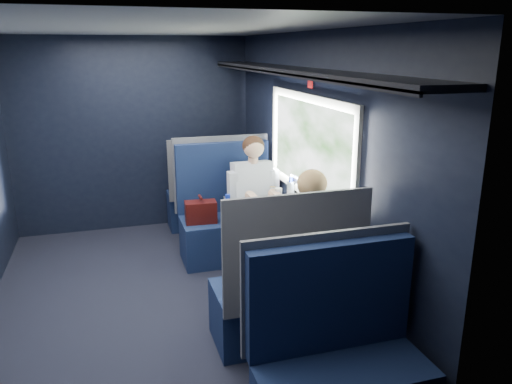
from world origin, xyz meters
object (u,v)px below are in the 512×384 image
object	(u,v)px
seat_row_back	(339,368)
table	(270,221)
seat_bay_far	(284,294)
laptop	(295,198)
seat_row_front	(210,196)
cup	(278,193)
bottle_small	(291,191)
woman	(308,242)
man	(255,194)
seat_bay_near	(227,219)

from	to	relation	value
seat_row_back	table	bearing A→B (deg)	84.20
seat_bay_far	laptop	world-z (taller)	seat_bay_far
seat_row_front	cup	world-z (taller)	seat_row_front
seat_row_back	laptop	xyz separation A→B (m)	(0.48, 1.94, 0.40)
bottle_small	seat_row_front	bearing A→B (deg)	107.54
laptop	seat_bay_far	bearing A→B (deg)	-115.11
table	seat_row_back	distance (m)	1.82
seat_row_front	woman	bearing A→B (deg)	-84.30
seat_bay_far	man	distance (m)	1.62
seat_row_back	seat_row_front	bearing A→B (deg)	90.00
table	woman	xyz separation A→B (m)	(0.07, -0.71, 0.06)
woman	bottle_small	distance (m)	1.02
woman	seat_bay_near	bearing A→B (deg)	99.39
seat_bay_near	cup	distance (m)	0.71
laptop	bottle_small	bearing A→B (deg)	89.04
seat_row_back	woman	xyz separation A→B (m)	(0.25, 1.09, 0.32)
seat_row_back	cup	distance (m)	2.30
seat_row_front	bottle_small	xyz separation A→B (m)	(0.48, -1.52, 0.44)
seat_bay_near	man	size ratio (longest dim) A/B	0.95
seat_bay_far	laptop	xyz separation A→B (m)	(0.48, 1.02, 0.40)
seat_row_front	seat_row_back	bearing A→B (deg)	-90.00
man	bottle_small	bearing A→B (deg)	-61.34
table	laptop	distance (m)	0.36
laptop	cup	bearing A→B (deg)	102.47
table	seat_row_front	distance (m)	1.82
man	seat_bay_far	bearing A→B (deg)	-99.03
seat_row_front	cup	xyz separation A→B (m)	(0.41, -1.36, 0.38)
table	seat_bay_near	size ratio (longest dim) A/B	0.79
man	bottle_small	xyz separation A→B (m)	(0.23, -0.42, 0.13)
seat_bay_far	seat_row_back	size ratio (longest dim) A/B	1.09
laptop	seat_row_back	bearing A→B (deg)	-103.83
seat_bay_far	laptop	bearing A→B (deg)	64.89
seat_bay_far	cup	world-z (taller)	seat_bay_far
woman	laptop	size ratio (longest dim) A/B	3.38
seat_bay_near	seat_row_back	xyz separation A→B (m)	(0.01, -2.67, -0.01)
seat_row_front	bottle_small	world-z (taller)	seat_row_front
seat_row_back	seat_bay_near	bearing A→B (deg)	90.23
seat_row_back	man	size ratio (longest dim) A/B	0.88
seat_row_front	man	distance (m)	1.17
seat_row_front	bottle_small	size ratio (longest dim) A/B	4.81
seat_row_back	man	world-z (taller)	man
seat_row_front	seat_bay_near	bearing A→B (deg)	-90.66
bottle_small	cup	bearing A→B (deg)	112.71
seat_bay_far	cup	size ratio (longest dim) A/B	13.22
seat_bay_near	woman	distance (m)	1.63
seat_row_front	seat_row_back	size ratio (longest dim) A/B	1.00
seat_bay_near	laptop	xyz separation A→B (m)	(0.49, -0.72, 0.39)
woman	seat_row_back	bearing A→B (deg)	-102.93
bottle_small	cup	xyz separation A→B (m)	(-0.07, 0.16, -0.06)
seat_row_back	laptop	bearing A→B (deg)	76.17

